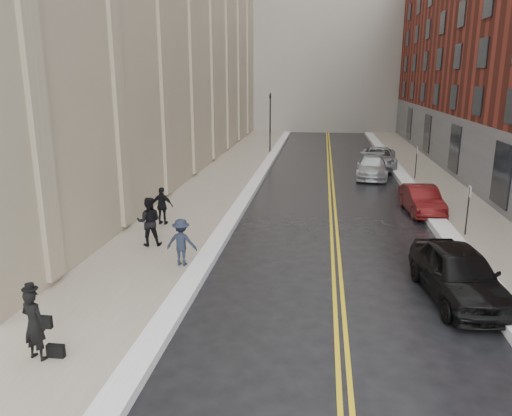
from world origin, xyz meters
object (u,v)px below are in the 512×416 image
(car_silver_far, at_px, (379,158))
(pedestrian_c, at_px, (162,206))
(car_black, at_px, (459,273))
(pedestrian_main, at_px, (34,324))
(pedestrian_b, at_px, (181,242))
(pedestrian_a, at_px, (149,221))
(car_silver_near, at_px, (372,167))
(car_maroon, at_px, (422,200))

(car_silver_far, distance_m, pedestrian_c, 19.75)
(car_black, bearing_deg, car_silver_far, 83.33)
(car_black, distance_m, pedestrian_main, 11.77)
(car_silver_far, xyz_separation_m, pedestrian_b, (-8.88, -21.07, 0.22))
(car_black, height_order, pedestrian_b, pedestrian_b)
(pedestrian_main, bearing_deg, pedestrian_a, -74.37)
(pedestrian_main, bearing_deg, pedestrian_c, -72.57)
(pedestrian_a, height_order, pedestrian_b, pedestrian_a)
(pedestrian_a, bearing_deg, pedestrian_main, 77.89)
(pedestrian_a, distance_m, pedestrian_b, 2.63)
(car_silver_near, height_order, pedestrian_main, pedestrian_main)
(pedestrian_a, bearing_deg, car_black, 150.69)
(pedestrian_main, xyz_separation_m, pedestrian_a, (-0.10, 8.17, 0.08))
(car_black, height_order, car_silver_near, car_black)
(pedestrian_main, height_order, pedestrian_c, pedestrian_main)
(pedestrian_main, bearing_deg, car_silver_far, -96.26)
(car_black, xyz_separation_m, car_silver_near, (-0.85, 18.87, -0.11))
(car_maroon, bearing_deg, car_silver_near, 95.79)
(car_maroon, xyz_separation_m, car_silver_far, (-0.81, 12.37, 0.08))
(car_black, height_order, pedestrian_c, pedestrian_c)
(car_maroon, height_order, car_silver_near, car_silver_near)
(pedestrian_a, distance_m, pedestrian_c, 2.87)
(car_silver_far, relative_size, pedestrian_a, 2.84)
(car_maroon, xyz_separation_m, car_silver_near, (-1.60, 8.87, 0.03))
(car_maroon, bearing_deg, car_silver_far, 89.31)
(pedestrian_b, bearing_deg, car_maroon, -136.49)
(pedestrian_main, distance_m, pedestrian_a, 8.18)
(car_maroon, relative_size, pedestrian_b, 2.47)
(pedestrian_main, xyz_separation_m, pedestrian_c, (-0.48, 11.02, -0.04))
(car_black, bearing_deg, pedestrian_a, 156.70)
(car_black, distance_m, pedestrian_a, 11.22)
(pedestrian_a, xyz_separation_m, pedestrian_b, (1.82, -1.89, -0.13))
(car_silver_far, height_order, pedestrian_b, pedestrian_b)
(car_black, bearing_deg, pedestrian_main, -161.72)
(car_silver_near, bearing_deg, car_black, -82.49)
(pedestrian_b, xyz_separation_m, pedestrian_c, (-2.20, 4.73, 0.01))
(car_silver_far, relative_size, pedestrian_main, 3.12)
(car_silver_near, height_order, pedestrian_c, pedestrian_c)
(car_silver_far, bearing_deg, pedestrian_main, -105.82)
(car_black, bearing_deg, pedestrian_c, 144.77)
(pedestrian_main, bearing_deg, car_black, -139.99)
(car_silver_far, height_order, pedestrian_a, pedestrian_a)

